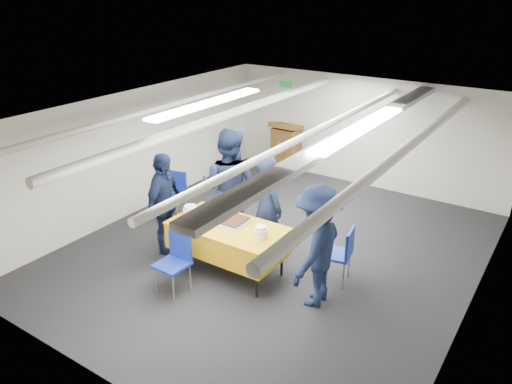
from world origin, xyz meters
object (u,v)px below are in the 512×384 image
(serving_table, at_px, (228,238))
(sailor_d, at_px, (317,247))
(sailor_c, at_px, (164,204))
(chair_right, at_px, (342,250))
(sailor_a, at_px, (267,206))
(chair_left, at_px, (174,190))
(sheet_cake, at_px, (229,221))
(podium, at_px, (286,149))
(sailor_b, at_px, (229,188))
(chair_near, at_px, (176,257))

(serving_table, bearing_deg, sailor_d, 0.87)
(sailor_c, xyz_separation_m, sailor_d, (2.65, 0.09, 0.02))
(serving_table, height_order, sailor_d, sailor_d)
(serving_table, xyz_separation_m, sailor_d, (1.45, 0.02, 0.30))
(chair_right, relative_size, sailor_c, 0.52)
(sailor_a, height_order, sailor_c, sailor_a)
(sailor_c, bearing_deg, sailor_a, -76.10)
(chair_left, bearing_deg, serving_table, -26.46)
(sheet_cake, bearing_deg, chair_right, 20.67)
(sailor_a, bearing_deg, chair_right, -164.28)
(serving_table, distance_m, sailor_a, 0.82)
(podium, bearing_deg, sailor_b, -75.65)
(serving_table, distance_m, chair_near, 0.87)
(sheet_cake, distance_m, chair_left, 2.14)
(sheet_cake, xyz_separation_m, chair_right, (1.56, 0.59, -0.28))
(serving_table, relative_size, chair_near, 1.97)
(chair_near, xyz_separation_m, sailor_a, (0.52, 1.55, 0.32))
(chair_near, bearing_deg, serving_table, 69.64)
(sailor_d, bearing_deg, sheet_cake, -95.33)
(chair_near, bearing_deg, sheet_cake, 72.05)
(sheet_cake, height_order, chair_left, chair_left)
(chair_left, distance_m, sailor_a, 2.20)
(chair_near, height_order, chair_left, same)
(podium, xyz_separation_m, sailor_a, (1.56, -3.23, 0.24))
(chair_near, relative_size, sailor_a, 0.51)
(chair_right, xyz_separation_m, sailor_c, (-2.74, -0.72, 0.30))
(sheet_cake, xyz_separation_m, chair_left, (-1.93, 0.90, -0.28))
(sailor_b, bearing_deg, chair_near, 84.60)
(sheet_cake, distance_m, sailor_d, 1.47)
(serving_table, xyz_separation_m, sailor_c, (-1.20, -0.07, 0.28))
(chair_left, bearing_deg, podium, 78.64)
(chair_right, bearing_deg, sailor_a, 176.55)
(sailor_a, distance_m, sailor_c, 1.62)
(sailor_d, bearing_deg, sailor_b, -113.42)
(chair_right, distance_m, chair_left, 3.50)
(podium, bearing_deg, chair_left, -101.36)
(sailor_c, bearing_deg, sailor_b, -56.23)
(sheet_cake, bearing_deg, sailor_c, -173.52)
(podium, height_order, sailor_d, sailor_d)
(chair_near, relative_size, sailor_b, 0.44)
(chair_right, distance_m, sailor_b, 2.11)
(serving_table, height_order, chair_right, chair_right)
(serving_table, bearing_deg, sailor_c, -176.85)
(sailor_c, bearing_deg, sailor_d, -103.78)
(chair_right, bearing_deg, chair_left, 174.90)
(chair_near, distance_m, sailor_a, 1.66)
(sheet_cake, distance_m, sailor_b, 0.85)
(sailor_b, distance_m, sailor_c, 1.06)
(podium, bearing_deg, sailor_c, -87.96)
(podium, height_order, chair_near, podium)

